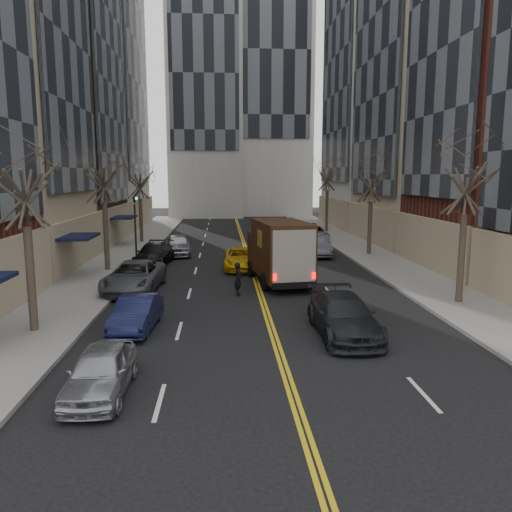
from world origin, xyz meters
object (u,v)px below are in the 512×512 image
at_px(ups_truck, 279,252).
at_px(taxi, 242,259).
at_px(observer_sedan, 344,316).
at_px(pedestrian, 238,279).

distance_m(ups_truck, taxi, 4.80).
bearing_deg(ups_truck, observer_sedan, -89.28).
bearing_deg(observer_sedan, pedestrian, 118.98).
distance_m(observer_sedan, pedestrian, 7.36).
distance_m(observer_sedan, taxi, 13.70).
bearing_deg(taxi, ups_truck, -65.67).
bearing_deg(pedestrian, taxi, -3.13).
height_order(taxi, pedestrian, pedestrian).
xyz_separation_m(observer_sedan, taxi, (-3.19, 13.32, -0.07)).
bearing_deg(pedestrian, ups_truck, -40.64).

